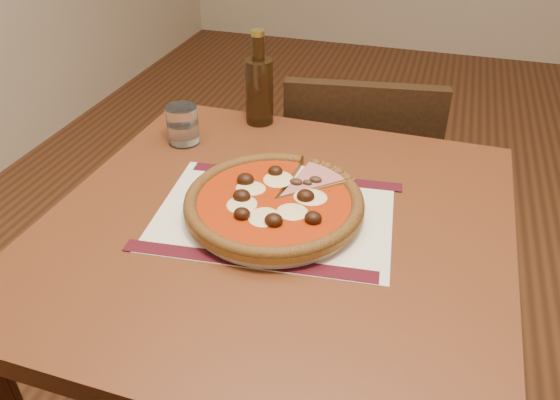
% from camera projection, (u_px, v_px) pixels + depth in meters
% --- Properties ---
extents(table, '(0.81, 0.81, 0.75)m').
position_uv_depth(table, '(277.00, 264.00, 1.02)').
color(table, '#622F17').
rests_on(table, ground).
extents(chair_far, '(0.44, 0.44, 0.83)m').
position_uv_depth(chair_far, '(356.00, 188.00, 1.56)').
color(chair_far, black).
rests_on(chair_far, ground).
extents(placemat, '(0.44, 0.34, 0.00)m').
position_uv_depth(placemat, '(274.00, 215.00, 0.97)').
color(placemat, beige).
rests_on(placemat, table).
extents(plate, '(0.30, 0.30, 0.02)m').
position_uv_depth(plate, '(274.00, 210.00, 0.97)').
color(plate, white).
rests_on(plate, placemat).
extents(pizza, '(0.32, 0.32, 0.04)m').
position_uv_depth(pizza, '(274.00, 201.00, 0.95)').
color(pizza, '#8F5D22').
rests_on(pizza, plate).
extents(ham_slice, '(0.12, 0.15, 0.02)m').
position_uv_depth(ham_slice, '(321.00, 183.00, 1.01)').
color(ham_slice, '#8F5D22').
rests_on(ham_slice, plate).
extents(water_glass, '(0.08, 0.08, 0.08)m').
position_uv_depth(water_glass, '(183.00, 125.00, 1.18)').
color(water_glass, white).
rests_on(water_glass, table).
extents(bottle, '(0.06, 0.06, 0.22)m').
position_uv_depth(bottle, '(259.00, 88.00, 1.24)').
color(bottle, '#321E0C').
rests_on(bottle, table).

